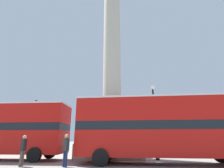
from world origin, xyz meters
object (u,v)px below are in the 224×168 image
Objects in this scene: equestrian_statue at (32,136)px; pedestrian_by_plinth at (23,148)px; monument_column at (112,69)px; bus_b at (1,128)px; street_lamp at (154,113)px; pedestrian_near_lamp at (66,148)px; bus_a at (162,126)px.

pedestrian_by_plinth is (5.85, -10.77, -0.96)m from equestrian_statue.
monument_column is 11.18m from bus_b.
pedestrian_by_plinth is at bearing -153.31° from street_lamp.
pedestrian_near_lamp is at bearing -34.41° from equestrian_statue.
bus_b is 7.42m from pedestrian_near_lamp.
equestrian_statue is 1.07× the size of street_lamp.
monument_column is 14.52× the size of pedestrian_by_plinth.
monument_column is 10.79m from pedestrian_by_plinth.
street_lamp is 3.33× the size of pedestrian_near_lamp.
monument_column reaches higher than pedestrian_by_plinth.
monument_column is 8.48m from bus_a.
equestrian_statue is 3.58× the size of pedestrian_near_lamp.
street_lamp is at bearing -26.67° from monument_column.
pedestrian_by_plinth is at bearing -38.04° from bus_b.
pedestrian_by_plinth is at bearing -44.39° from equestrian_statue.
bus_a is 1.86× the size of street_lamp.
bus_b is at bearing -60.02° from equestrian_statue.
pedestrian_by_plinth is at bearing -133.74° from pedestrian_near_lamp.
monument_column reaches higher than bus_b.
bus_a is at bearing 60.40° from pedestrian_near_lamp.
bus_a is (3.91, -4.34, -6.14)m from monument_column.
monument_column is at bearing 132.04° from bus_a.
monument_column is 3.95× the size of equestrian_statue.
bus_a is at bearing -7.09° from bus_b.
pedestrian_by_plinth is at bearing -127.54° from monument_column.
monument_column is at bearing 18.00° from bus_b.
equestrian_statue is 3.68× the size of pedestrian_by_plinth.
equestrian_statue reaches higher than bus_a.
bus_a is 1.73× the size of equestrian_statue.
bus_a is 17.03m from equestrian_statue.
street_lamp is 9.85m from pedestrian_by_plinth.
pedestrian_near_lamp is (-2.08, -6.06, -7.47)m from monument_column.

